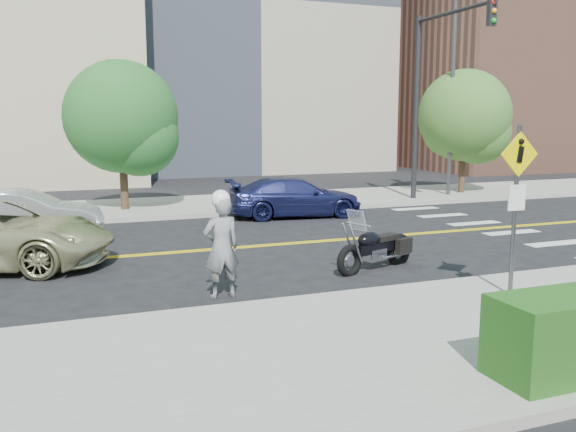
% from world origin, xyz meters
% --- Properties ---
extents(ground_plane, '(120.00, 120.00, 0.00)m').
position_xyz_m(ground_plane, '(0.00, 0.00, 0.00)').
color(ground_plane, black).
rests_on(ground_plane, ground).
extents(sidewalk_near, '(60.00, 5.00, 0.15)m').
position_xyz_m(sidewalk_near, '(0.00, -7.50, 0.07)').
color(sidewalk_near, '#9E9B91').
rests_on(sidewalk_near, ground_plane).
extents(sidewalk_far, '(60.00, 5.00, 0.15)m').
position_xyz_m(sidewalk_far, '(0.00, 7.50, 0.07)').
color(sidewalk_far, '#9E9B91').
rests_on(sidewalk_far, ground_plane).
extents(building_mid, '(18.00, 14.00, 20.00)m').
position_xyz_m(building_mid, '(8.00, 26.00, 10.00)').
color(building_mid, '#A39984').
rests_on(building_mid, ground_plane).
extents(building_right, '(14.00, 12.00, 12.00)m').
position_xyz_m(building_right, '(26.00, 20.00, 6.00)').
color(building_right, '#8C5947').
rests_on(building_right, ground_plane).
extents(lamp_post, '(0.16, 0.16, 8.00)m').
position_xyz_m(lamp_post, '(12.00, 6.50, 4.15)').
color(lamp_post, '#4C4C51').
rests_on(lamp_post, sidewalk_far).
extents(traffic_light, '(0.28, 4.50, 7.00)m').
position_xyz_m(traffic_light, '(10.00, 5.08, 4.67)').
color(traffic_light, black).
rests_on(traffic_light, sidewalk_far).
extents(pedestrian_sign, '(0.78, 0.08, 3.00)m').
position_xyz_m(pedestrian_sign, '(4.20, -6.31, 1.96)').
color(pedestrian_sign, '#4C4C51').
rests_on(pedestrian_sign, sidewalk_near).
extents(motorcyclist, '(0.72, 0.51, 2.00)m').
position_xyz_m(motorcyclist, '(-0.52, -4.14, 0.99)').
color(motorcyclist, silver).
rests_on(motorcyclist, ground).
extents(motorcycle, '(2.36, 1.42, 1.38)m').
position_xyz_m(motorcycle, '(3.18, -3.25, 0.69)').
color(motorcycle, black).
rests_on(motorcycle, ground).
extents(parked_car_silver, '(4.26, 2.06, 1.34)m').
position_xyz_m(parked_car_silver, '(-4.14, 3.20, 0.67)').
color(parked_car_silver, '#B5B9BE').
rests_on(parked_car_silver, ground).
extents(parked_car_blue, '(4.73, 2.35, 1.32)m').
position_xyz_m(parked_car_blue, '(4.21, 4.20, 0.66)').
color(parked_car_blue, navy).
rests_on(parked_car_blue, ground).
extents(tree_far_a, '(3.85, 3.85, 5.26)m').
position_xyz_m(tree_far_a, '(-1.07, 7.03, 3.33)').
color(tree_far_a, '#382619').
rests_on(tree_far_a, ground).
extents(tree_far_b, '(3.87, 3.87, 5.35)m').
position_xyz_m(tree_far_b, '(13.01, 6.98, 3.41)').
color(tree_far_b, '#382619').
rests_on(tree_far_b, ground).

